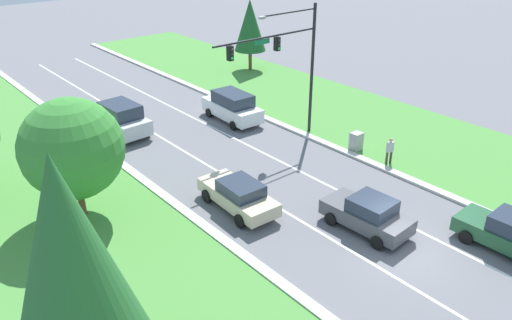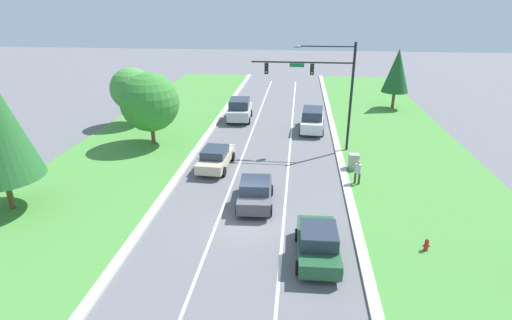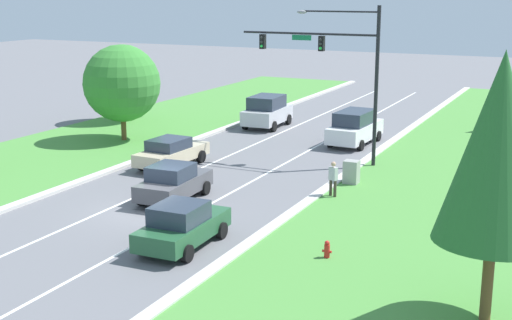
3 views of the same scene
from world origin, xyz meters
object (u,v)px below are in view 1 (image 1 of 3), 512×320
at_px(graphite_sedan, 368,214).
at_px(champagne_sedan, 238,195).
at_px(forest_sedan, 509,233).
at_px(oak_far_left_tree, 72,149).
at_px(silver_suv, 121,119).
at_px(utility_cabinet, 356,142).
at_px(conifer_mid_left_tree, 75,289).
at_px(white_suv, 232,106).
at_px(traffic_signal_mast, 288,55).
at_px(conifer_near_right_tree, 250,25).
at_px(pedestrian, 390,150).

height_order(graphite_sedan, champagne_sedan, graphite_sedan).
bearing_deg(champagne_sedan, graphite_sedan, -54.22).
distance_m(champagne_sedan, forest_sedan, 12.27).
height_order(forest_sedan, oak_far_left_tree, oak_far_left_tree).
distance_m(silver_suv, graphite_sedan, 17.96).
height_order(utility_cabinet, conifer_mid_left_tree, conifer_mid_left_tree).
xyz_separation_m(white_suv, conifer_mid_left_tree, (-17.49, -16.94, 4.46)).
bearing_deg(silver_suv, utility_cabinet, -52.60).
xyz_separation_m(traffic_signal_mast, graphite_sedan, (-4.14, -9.87, -4.74)).
xyz_separation_m(utility_cabinet, conifer_near_right_tree, (6.34, 17.94, 3.58)).
bearing_deg(utility_cabinet, oak_far_left_tree, 167.14).
relative_size(silver_suv, forest_sedan, 1.07).
bearing_deg(champagne_sedan, utility_cabinet, 6.66).
bearing_deg(traffic_signal_mast, forest_sedan, -92.68).
height_order(white_suv, champagne_sedan, white_suv).
xyz_separation_m(conifer_near_right_tree, conifer_mid_left_tree, (-26.55, -25.95, 1.33)).
bearing_deg(champagne_sedan, silver_suv, 93.15).
xyz_separation_m(traffic_signal_mast, forest_sedan, (-0.69, -14.79, -4.75)).
bearing_deg(traffic_signal_mast, utility_cabinet, -60.81).
distance_m(pedestrian, oak_far_left_tree, 17.24).
bearing_deg(white_suv, graphite_sedan, -100.93).
height_order(pedestrian, conifer_near_right_tree, conifer_near_right_tree).
xyz_separation_m(white_suv, pedestrian, (2.67, -11.44, -0.11)).
relative_size(champagne_sedan, oak_far_left_tree, 0.80).
bearing_deg(utility_cabinet, silver_suv, 130.13).
xyz_separation_m(silver_suv, graphite_sedan, (3.51, -17.61, -0.27)).
distance_m(silver_suv, pedestrian, 17.25).
distance_m(silver_suv, oak_far_left_tree, 10.40).
bearing_deg(utility_cabinet, conifer_near_right_tree, 70.54).
xyz_separation_m(forest_sedan, oak_far_left_tree, (-13.04, 14.47, 2.77)).
height_order(forest_sedan, conifer_near_right_tree, conifer_near_right_tree).
distance_m(champagne_sedan, pedestrian, 9.89).
bearing_deg(utility_cabinet, forest_sedan, -104.98).
xyz_separation_m(forest_sedan, pedestrian, (2.85, 8.34, 0.11)).
bearing_deg(conifer_mid_left_tree, graphite_sedan, 8.55).
distance_m(oak_far_left_tree, conifer_mid_left_tree, 12.54).
distance_m(graphite_sedan, conifer_near_right_tree, 27.23).
xyz_separation_m(utility_cabinet, oak_far_left_tree, (-15.94, 3.64, 3.01)).
bearing_deg(white_suv, utility_cabinet, -70.27).
xyz_separation_m(white_suv, oak_far_left_tree, (-13.22, -5.30, 2.56)).
distance_m(white_suv, pedestrian, 11.74).
distance_m(graphite_sedan, forest_sedan, 6.01).
height_order(traffic_signal_mast, conifer_near_right_tree, traffic_signal_mast).
distance_m(forest_sedan, conifer_near_right_tree, 30.41).
bearing_deg(graphite_sedan, champagne_sedan, 120.08).
bearing_deg(oak_far_left_tree, graphite_sedan, -44.91).
height_order(traffic_signal_mast, utility_cabinet, traffic_signal_mast).
bearing_deg(silver_suv, traffic_signal_mast, -48.07).
distance_m(white_suv, conifer_near_right_tree, 13.15).
bearing_deg(silver_suv, conifer_near_right_tree, 18.37).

